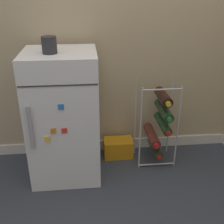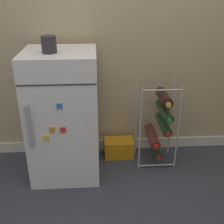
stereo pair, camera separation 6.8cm
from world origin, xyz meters
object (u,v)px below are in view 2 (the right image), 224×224
object	(u,v)px
fridge_top_cup	(49,45)
wine_rack	(160,123)
mini_fridge	(64,116)
soda_box	(119,148)

from	to	relation	value
fridge_top_cup	wine_rack	bearing A→B (deg)	10.00
wine_rack	fridge_top_cup	bearing A→B (deg)	-170.00
mini_fridge	wine_rack	world-z (taller)	mini_fridge
soda_box	fridge_top_cup	distance (m)	1.05
soda_box	mini_fridge	bearing A→B (deg)	-157.73
mini_fridge	fridge_top_cup	size ratio (longest dim) A/B	8.93
mini_fridge	soda_box	size ratio (longest dim) A/B	3.92
wine_rack	soda_box	bearing A→B (deg)	164.40
wine_rack	soda_box	size ratio (longest dim) A/B	2.83
wine_rack	soda_box	distance (m)	0.42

